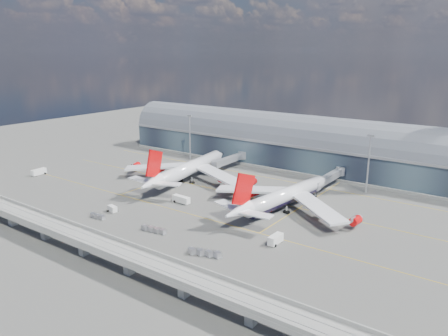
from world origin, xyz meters
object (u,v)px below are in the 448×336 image
Objects in this scene: service_truck_3 at (275,239)px; floodlight_mast_right at (369,162)px; cargo_train_0 at (97,216)px; service_truck_4 at (310,190)px; service_truck_1 at (112,209)px; service_truck_5 at (175,175)px; airliner_right at (284,197)px; cargo_train_2 at (205,253)px; airliner_left at (188,169)px; service_truck_2 at (181,199)px; cargo_train_1 at (154,230)px; floodlight_mast_left at (190,136)px; service_truck_0 at (39,172)px.

floodlight_mast_right is at bearing 86.54° from service_truck_3.
service_truck_4 is at bearing -32.05° from cargo_train_0.
service_truck_5 is at bearing 24.77° from service_truck_1.
service_truck_3 reaches higher than cargo_train_0.
airliner_right is 9.13× the size of cargo_train_0.
cargo_train_2 is at bearing -83.07° from airliner_right.
airliner_left is at bearing 153.57° from service_truck_3.
service_truck_2 is 0.81× the size of cargo_train_1.
service_truck_1 is 7.73m from cargo_train_0.
floodlight_mast_left reaches higher than service_truck_2.
service_truck_1 is 0.81× the size of service_truck_4.
service_truck_4 is 73.83m from cargo_train_1.
service_truck_2 is 1.15× the size of cargo_train_0.
floodlight_mast_right reaches higher than cargo_train_0.
service_truck_4 is at bearing -39.61° from service_truck_2.
service_truck_3 is 41.59m from cargo_train_1.
service_truck_2 is at bearing -134.62° from floodlight_mast_right.
service_truck_2 reaches higher than service_truck_5.
service_truck_2 is 55.97m from service_truck_4.
cargo_train_2 reaches higher than cargo_train_1.
airliner_left is at bearing 36.83° from cargo_train_1.
service_truck_3 is 0.89× the size of cargo_train_0.
airliner_right is 5.98× the size of cargo_train_2.
service_truck_5 is at bearing 65.33° from cargo_train_2.
service_truck_1 is 52.38m from cargo_train_2.
floodlight_mast_left is 0.40× the size of airliner_right.
service_truck_4 is at bearing 17.01° from cargo_train_2.
airliner_left is 78.07m from cargo_train_2.
service_truck_3 is at bearing -58.69° from airliner_right.
cargo_train_1 is (96.58, -17.60, -0.74)m from service_truck_0.
service_truck_5 is at bearing 155.55° from service_truck_3.
airliner_left is 10.76m from service_truck_5.
cargo_train_2 is at bearing -74.74° from service_truck_5.
floodlight_mast_right reaches higher than service_truck_1.
airliner_right is 14.19× the size of service_truck_1.
service_truck_3 is at bearing -37.15° from airliner_left.
airliner_right is 64.82m from service_truck_5.
floodlight_mast_left reaches higher than cargo_train_2.
service_truck_4 is at bearing -19.13° from service_truck_5.
service_truck_0 is at bearing -178.82° from service_truck_3.
service_truck_5 reaches higher than service_truck_1.
floodlight_mast_left is 3.61× the size of cargo_train_0.
service_truck_2 is at bearing -147.86° from airliner_right.
service_truck_0 reaches higher than service_truck_5.
cargo_train_2 is (80.28, -89.16, -12.69)m from floodlight_mast_left.
floodlight_mast_left is 3.13× the size of service_truck_2.
floodlight_mast_left is at bearing 85.78° from service_truck_5.
service_truck_2 is 1.45× the size of service_truck_4.
cargo_train_1 is (38.39, -53.96, -0.44)m from service_truck_5.
cargo_train_0 is 0.70× the size of cargo_train_1.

